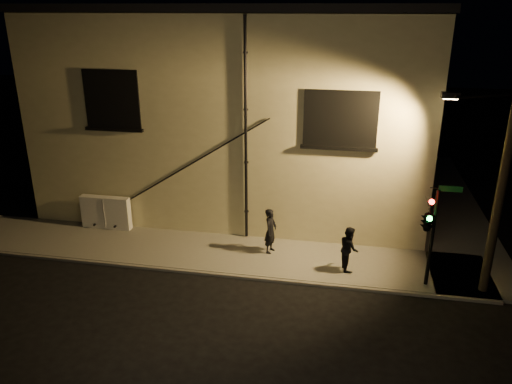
% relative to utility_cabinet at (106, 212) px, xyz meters
% --- Properties ---
extents(ground, '(90.00, 90.00, 0.00)m').
position_rel_utility_cabinet_xyz_m(ground, '(7.63, -2.70, -0.80)').
color(ground, black).
extents(sidewalk, '(21.00, 16.00, 0.12)m').
position_rel_utility_cabinet_xyz_m(sidewalk, '(8.85, 1.69, -0.74)').
color(sidewalk, slate).
rests_on(sidewalk, ground).
extents(building, '(16.20, 12.23, 8.80)m').
position_rel_utility_cabinet_xyz_m(building, '(4.63, 6.29, 3.61)').
color(building, beige).
rests_on(building, ground).
extents(utility_cabinet, '(2.06, 0.35, 1.35)m').
position_rel_utility_cabinet_xyz_m(utility_cabinet, '(0.00, 0.00, 0.00)').
color(utility_cabinet, white).
rests_on(utility_cabinet, sidewalk).
extents(pedestrian_a, '(0.55, 0.71, 1.71)m').
position_rel_utility_cabinet_xyz_m(pedestrian_a, '(6.96, -0.85, 0.18)').
color(pedestrian_a, black).
rests_on(pedestrian_a, sidewalk).
extents(pedestrian_b, '(0.77, 0.89, 1.58)m').
position_rel_utility_cabinet_xyz_m(pedestrian_b, '(9.82, -1.61, 0.11)').
color(pedestrian_b, black).
rests_on(pedestrian_b, sidewalk).
extents(traffic_signal, '(1.15, 2.00, 3.46)m').
position_rel_utility_cabinet_xyz_m(traffic_signal, '(12.17, -2.26, 1.65)').
color(traffic_signal, black).
rests_on(traffic_signal, sidewalk).
extents(streetlamp_pole, '(2.01, 1.38, 6.72)m').
position_rel_utility_cabinet_xyz_m(streetlamp_pole, '(14.04, -2.10, 2.81)').
color(streetlamp_pole, black).
rests_on(streetlamp_pole, ground).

